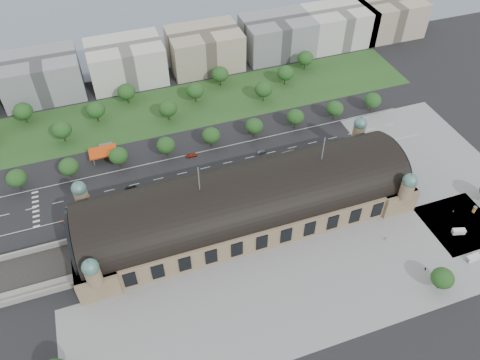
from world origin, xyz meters
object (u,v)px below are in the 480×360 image
object	(u,v)px
traffic_car_5	(261,152)
parked_car_2	(107,216)
traffic_car_4	(235,167)
van_east	(458,232)
traffic_car_3	(192,155)
parked_car_4	(180,198)
parked_car_5	(157,203)
traffic_car_2	(131,188)
bus_mid	(262,162)
traffic_car_1	(78,188)
bus_west	(202,180)
pedestrian_0	(385,239)
petrol_station	(105,150)
pedestrian_2	(453,211)
traffic_car_6	(337,147)
pedestrian_4	(425,269)
parked_car_6	(194,193)
pedestrian_1	(460,229)
parked_car_0	(80,223)
bus_east	(286,155)
van_south	(472,258)
advertising_column	(474,209)
parked_car_3	(134,203)
parked_car_1	(68,220)

from	to	relation	value
traffic_car_5	parked_car_2	xyz separation A→B (m)	(-82.23, -18.31, 0.01)
traffic_car_4	van_east	xyz separation A→B (m)	(78.91, -72.13, 0.35)
traffic_car_3	traffic_car_5	size ratio (longest dim) A/B	1.31
parked_car_4	parked_car_5	world-z (taller)	parked_car_4
traffic_car_2	van_east	size ratio (longest dim) A/B	0.96
bus_mid	traffic_car_3	bearing A→B (deg)	63.89
traffic_car_3	parked_car_5	xyz separation A→B (m)	(-24.03, -27.14, -0.19)
traffic_car_1	parked_car_4	world-z (taller)	traffic_car_1
traffic_car_4	van_east	size ratio (longest dim) A/B	0.79
parked_car_5	bus_west	world-z (taller)	bus_west
parked_car_5	pedestrian_0	distance (m)	104.17
petrol_station	pedestrian_2	size ratio (longest dim) A/B	8.54
traffic_car_6	traffic_car_3	bearing A→B (deg)	-105.50
traffic_car_3	pedestrian_4	world-z (taller)	pedestrian_4
traffic_car_3	parked_car_4	world-z (taller)	traffic_car_3
traffic_car_1	parked_car_6	size ratio (longest dim) A/B	0.99
bus_mid	parked_car_2	bearing A→B (deg)	100.51
traffic_car_2	pedestrian_1	size ratio (longest dim) A/B	3.39
parked_car_6	van_east	world-z (taller)	van_east
parked_car_4	traffic_car_1	bearing A→B (deg)	-144.07
parked_car_0	bus_east	size ratio (longest dim) A/B	0.36
traffic_car_6	van_south	distance (m)	85.10
petrol_station	traffic_car_4	world-z (taller)	petrol_station
petrol_station	traffic_car_6	distance (m)	121.60
traffic_car_1	bus_east	xyz separation A→B (m)	(103.65, -12.00, 0.80)
parked_car_5	advertising_column	bearing A→B (deg)	32.38
bus_mid	parked_car_5	bearing A→B (deg)	102.72
traffic_car_6	bus_east	xyz separation A→B (m)	(-28.50, 2.50, 0.89)
petrol_station	traffic_car_5	xyz separation A→B (m)	(76.91, -25.98, -2.23)
bus_east	advertising_column	world-z (taller)	advertising_column
parked_car_2	pedestrian_0	world-z (taller)	pedestrian_0
bus_mid	pedestrian_1	distance (m)	96.61
parked_car_5	parked_car_3	bearing A→B (deg)	-144.55
parked_car_1	bus_mid	bearing A→B (deg)	62.12
traffic_car_2	bus_mid	size ratio (longest dim) A/B	0.44
petrol_station	pedestrian_4	world-z (taller)	petrol_station
traffic_car_4	pedestrian_2	xyz separation A→B (m)	(84.90, -61.22, 0.02)
parked_car_3	van_east	xyz separation A→B (m)	(131.71, -64.38, 0.40)
traffic_car_4	van_south	size ratio (longest dim) A/B	0.81
traffic_car_4	parked_car_5	xyz separation A→B (m)	(-42.50, -11.13, -0.16)
parked_car_2	advertising_column	size ratio (longest dim) A/B	1.48
parked_car_1	traffic_car_4	bearing A→B (deg)	64.16
bus_mid	pedestrian_4	bearing A→B (deg)	-150.31
parked_car_5	van_east	distance (m)	135.88
parked_car_0	van_south	distance (m)	170.37
petrol_station	traffic_car_1	bearing A→B (deg)	-126.86
traffic_car_4	traffic_car_5	distance (m)	17.82
advertising_column	pedestrian_2	xyz separation A→B (m)	(-8.99, 2.92, -0.95)
parked_car_3	pedestrian_0	xyz separation A→B (m)	(99.48, -57.21, 0.19)
traffic_car_5	parked_car_0	size ratio (longest dim) A/B	1.11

